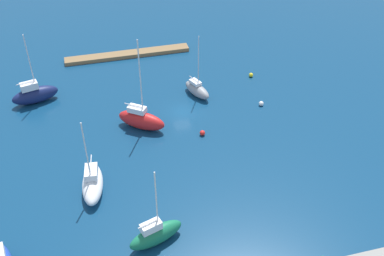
{
  "coord_description": "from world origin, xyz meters",
  "views": [
    {
      "loc": [
        12.83,
        55.81,
        40.74
      ],
      "look_at": [
        0.0,
        6.23,
        1.5
      ],
      "focal_mm": 42.73,
      "sensor_mm": 36.0,
      "label": 1
    }
  ],
  "objects_px": {
    "mooring_buoy_red": "(202,133)",
    "mooring_buoy_yellow": "(251,75)",
    "pier_dock": "(128,54)",
    "sailboat_red_center_basin": "(141,119)",
    "sailboat_gray_far_north": "(197,89)",
    "sailboat_green_mid_basin": "(156,234)",
    "mooring_buoy_white": "(261,104)",
    "sailboat_navy_lone_south": "(35,94)",
    "sailboat_white_by_breakwater": "(92,183)"
  },
  "relations": [
    {
      "from": "mooring_buoy_red",
      "to": "mooring_buoy_yellow",
      "type": "bearing_deg",
      "value": -132.6
    },
    {
      "from": "pier_dock",
      "to": "sailboat_red_center_basin",
      "type": "xyz_separation_m",
      "value": [
        1.13,
        22.26,
        1.18
      ]
    },
    {
      "from": "sailboat_gray_far_north",
      "to": "mooring_buoy_red",
      "type": "relative_size",
      "value": 13.43
    },
    {
      "from": "pier_dock",
      "to": "sailboat_green_mid_basin",
      "type": "distance_m",
      "value": 43.44
    },
    {
      "from": "mooring_buoy_red",
      "to": "mooring_buoy_white",
      "type": "distance_m",
      "value": 11.99
    },
    {
      "from": "mooring_buoy_yellow",
      "to": "mooring_buoy_white",
      "type": "height_order",
      "value": "mooring_buoy_white"
    },
    {
      "from": "sailboat_navy_lone_south",
      "to": "sailboat_red_center_basin",
      "type": "height_order",
      "value": "sailboat_red_center_basin"
    },
    {
      "from": "sailboat_gray_far_north",
      "to": "sailboat_navy_lone_south",
      "type": "bearing_deg",
      "value": -122.79
    },
    {
      "from": "mooring_buoy_white",
      "to": "sailboat_white_by_breakwater",
      "type": "bearing_deg",
      "value": 24.3
    },
    {
      "from": "pier_dock",
      "to": "mooring_buoy_white",
      "type": "height_order",
      "value": "mooring_buoy_white"
    },
    {
      "from": "mooring_buoy_white",
      "to": "mooring_buoy_yellow",
      "type": "bearing_deg",
      "value": -99.85
    },
    {
      "from": "sailboat_green_mid_basin",
      "to": "mooring_buoy_white",
      "type": "height_order",
      "value": "sailboat_green_mid_basin"
    },
    {
      "from": "sailboat_navy_lone_south",
      "to": "sailboat_red_center_basin",
      "type": "relative_size",
      "value": 0.81
    },
    {
      "from": "sailboat_white_by_breakwater",
      "to": "mooring_buoy_red",
      "type": "xyz_separation_m",
      "value": [
        -16.08,
        -7.28,
        -0.84
      ]
    },
    {
      "from": "sailboat_navy_lone_south",
      "to": "mooring_buoy_yellow",
      "type": "bearing_deg",
      "value": -16.19
    },
    {
      "from": "sailboat_red_center_basin",
      "to": "mooring_buoy_white",
      "type": "bearing_deg",
      "value": 38.95
    },
    {
      "from": "sailboat_navy_lone_south",
      "to": "sailboat_green_mid_basin",
      "type": "distance_m",
      "value": 34.49
    },
    {
      "from": "sailboat_white_by_breakwater",
      "to": "mooring_buoy_red",
      "type": "distance_m",
      "value": 17.67
    },
    {
      "from": "sailboat_navy_lone_south",
      "to": "sailboat_white_by_breakwater",
      "type": "height_order",
      "value": "sailboat_navy_lone_south"
    },
    {
      "from": "sailboat_red_center_basin",
      "to": "mooring_buoy_yellow",
      "type": "relative_size",
      "value": 19.78
    },
    {
      "from": "pier_dock",
      "to": "sailboat_gray_far_north",
      "type": "relative_size",
      "value": 2.16
    },
    {
      "from": "sailboat_navy_lone_south",
      "to": "sailboat_gray_far_north",
      "type": "relative_size",
      "value": 1.09
    },
    {
      "from": "sailboat_navy_lone_south",
      "to": "mooring_buoy_white",
      "type": "relative_size",
      "value": 15.43
    },
    {
      "from": "sailboat_green_mid_basin",
      "to": "mooring_buoy_white",
      "type": "distance_m",
      "value": 30.45
    },
    {
      "from": "mooring_buoy_red",
      "to": "sailboat_red_center_basin",
      "type": "bearing_deg",
      "value": -25.85
    },
    {
      "from": "sailboat_green_mid_basin",
      "to": "mooring_buoy_red",
      "type": "bearing_deg",
      "value": 41.61
    },
    {
      "from": "mooring_buoy_red",
      "to": "mooring_buoy_yellow",
      "type": "height_order",
      "value": "mooring_buoy_red"
    },
    {
      "from": "pier_dock",
      "to": "sailboat_navy_lone_south",
      "type": "bearing_deg",
      "value": 35.22
    },
    {
      "from": "sailboat_gray_far_north",
      "to": "mooring_buoy_white",
      "type": "bearing_deg",
      "value": 36.17
    },
    {
      "from": "pier_dock",
      "to": "mooring_buoy_red",
      "type": "distance_m",
      "value": 27.12
    },
    {
      "from": "sailboat_white_by_breakwater",
      "to": "sailboat_gray_far_north",
      "type": "bearing_deg",
      "value": 141.16
    },
    {
      "from": "sailboat_red_center_basin",
      "to": "mooring_buoy_white",
      "type": "distance_m",
      "value": 19.13
    },
    {
      "from": "sailboat_white_by_breakwater",
      "to": "sailboat_green_mid_basin",
      "type": "distance_m",
      "value": 11.53
    },
    {
      "from": "sailboat_red_center_basin",
      "to": "mooring_buoy_red",
      "type": "bearing_deg",
      "value": 10.18
    },
    {
      "from": "pier_dock",
      "to": "sailboat_gray_far_north",
      "type": "height_order",
      "value": "sailboat_gray_far_north"
    },
    {
      "from": "sailboat_red_center_basin",
      "to": "mooring_buoy_yellow",
      "type": "bearing_deg",
      "value": 60.98
    },
    {
      "from": "sailboat_red_center_basin",
      "to": "mooring_buoy_red",
      "type": "height_order",
      "value": "sailboat_red_center_basin"
    },
    {
      "from": "sailboat_gray_far_north",
      "to": "sailboat_green_mid_basin",
      "type": "bearing_deg",
      "value": -46.43
    },
    {
      "from": "sailboat_navy_lone_south",
      "to": "sailboat_gray_far_north",
      "type": "xyz_separation_m",
      "value": [
        -25.16,
        4.45,
        -0.4
      ]
    },
    {
      "from": "pier_dock",
      "to": "mooring_buoy_yellow",
      "type": "height_order",
      "value": "mooring_buoy_yellow"
    },
    {
      "from": "sailboat_navy_lone_south",
      "to": "mooring_buoy_white",
      "type": "distance_m",
      "value": 35.54
    },
    {
      "from": "sailboat_green_mid_basin",
      "to": "pier_dock",
      "type": "bearing_deg",
      "value": 68.03
    },
    {
      "from": "sailboat_gray_far_north",
      "to": "mooring_buoy_yellow",
      "type": "distance_m",
      "value": 10.96
    },
    {
      "from": "sailboat_navy_lone_south",
      "to": "mooring_buoy_white",
      "type": "bearing_deg",
      "value": -30.27
    },
    {
      "from": "sailboat_white_by_breakwater",
      "to": "mooring_buoy_red",
      "type": "relative_size",
      "value": 13.75
    },
    {
      "from": "sailboat_red_center_basin",
      "to": "sailboat_white_by_breakwater",
      "type": "relative_size",
      "value": 1.32
    },
    {
      "from": "mooring_buoy_white",
      "to": "mooring_buoy_red",
      "type": "bearing_deg",
      "value": 24.22
    },
    {
      "from": "mooring_buoy_red",
      "to": "sailboat_gray_far_north",
      "type": "bearing_deg",
      "value": -100.76
    },
    {
      "from": "sailboat_gray_far_north",
      "to": "mooring_buoy_white",
      "type": "relative_size",
      "value": 14.12
    },
    {
      "from": "sailboat_red_center_basin",
      "to": "mooring_buoy_red",
      "type": "distance_m",
      "value": 9.11
    }
  ]
}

